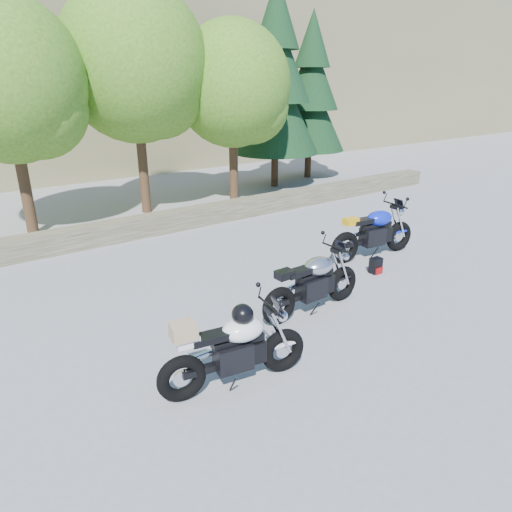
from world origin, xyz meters
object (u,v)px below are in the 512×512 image
(white_bike, at_px, (234,348))
(backpack, at_px, (376,266))
(silver_bike, at_px, (313,283))
(blue_bike, at_px, (374,233))

(white_bike, bearing_deg, backpack, 27.30)
(silver_bike, xyz_separation_m, backpack, (2.21, 0.49, -0.36))
(silver_bike, height_order, backpack, silver_bike)
(blue_bike, distance_m, backpack, 1.06)
(white_bike, xyz_separation_m, backpack, (4.44, 1.43, -0.40))
(silver_bike, bearing_deg, white_bike, -157.99)
(backpack, bearing_deg, blue_bike, 45.63)
(silver_bike, relative_size, backpack, 6.48)
(blue_bike, xyz_separation_m, backpack, (-0.69, -0.69, -0.41))
(silver_bike, relative_size, blue_bike, 0.92)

